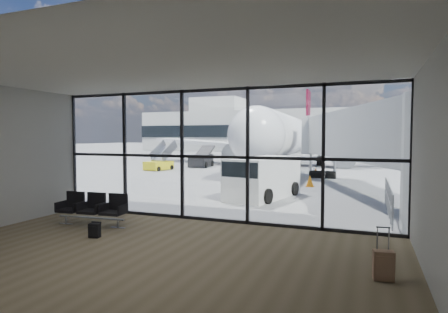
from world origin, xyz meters
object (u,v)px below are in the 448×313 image
Objects in this scene: belt_loader at (202,160)px; backpack at (94,230)px; service_van at (262,177)px; seating_row at (94,207)px; mobile_stairs at (159,164)px; airliner at (293,136)px; suitcase at (384,265)px.

backpack is at bearing -79.96° from belt_loader.
service_van is (2.57, 8.54, 0.76)m from backpack.
backpack is at bearing -54.24° from seating_row.
backpack is 0.14× the size of mobile_stairs.
service_van is 18.87m from belt_loader.
backpack is 8.95m from service_van.
seating_row is 20.46m from mobile_stairs.
mobile_stairs reaches higher than backpack.
airliner reaches higher than service_van.
backpack is (1.08, -1.24, -0.36)m from seating_row.
airliner is at bearing 81.81° from backpack.
service_van is at bearing -64.42° from belt_loader.
belt_loader is (-10.38, 15.76, -0.30)m from service_van.
airliner is (-7.80, 31.08, 2.61)m from suitcase.
airliner reaches higher than belt_loader.
belt_loader is (-7.57, -6.30, -2.25)m from airliner.
service_van is 1.50× the size of mobile_stairs.
mobile_stairs is (-8.70, 18.52, -0.08)m from seating_row.
mobile_stairs is at bearing 150.38° from service_van.
airliner reaches higher than seating_row.
seating_row is at bearing 160.92° from suitcase.
belt_loader reaches higher than service_van.
mobile_stairs is (-9.54, -10.84, -2.43)m from airliner.
airliner is 8.19× the size of belt_loader.
airliner is 22.32m from service_van.
backpack is at bearing -55.67° from mobile_stairs.
suitcase reaches higher than seating_row.
airliner reaches higher than suitcase.
suitcase is at bearing -12.28° from backpack.
belt_loader is at bearing -143.22° from airliner.
seating_row is 5.25× the size of backpack.
service_van is at bearing 111.15° from suitcase.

